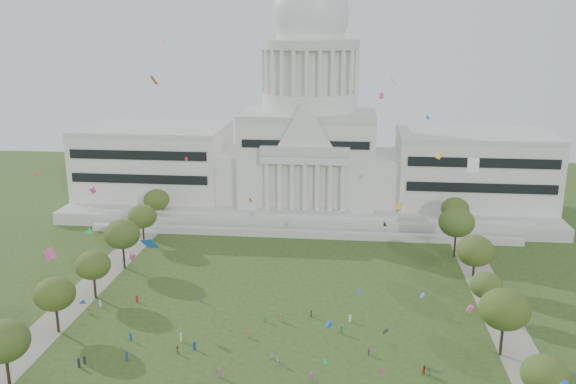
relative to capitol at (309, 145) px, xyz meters
name	(u,v)px	position (x,y,z in m)	size (l,w,h in m)	color
capitol	(309,145)	(0.00, 0.00, 0.00)	(160.00, 64.50, 91.30)	beige
path_left	(72,304)	(-48.00, -83.59, -22.28)	(8.00, 160.00, 0.04)	gray
path_right	(505,325)	(48.00, -83.59, -22.28)	(8.00, 160.00, 0.04)	gray
row_tree_l_1	(4,341)	(-44.07, -116.55, -13.34)	(8.86, 8.86, 12.59)	black
row_tree_r_1	(545,375)	(46.22, -115.34, -14.64)	(7.58, 7.58, 10.78)	black
row_tree_l_2	(55,294)	(-45.04, -96.29, -13.79)	(8.42, 8.42, 11.97)	black
row_tree_r_2	(505,309)	(44.17, -96.15, -12.64)	(9.55, 9.55, 13.58)	black
row_tree_l_3	(93,265)	(-44.09, -79.67, -14.09)	(8.12, 8.12, 11.55)	black
row_tree_r_3	(486,285)	(44.40, -79.10, -15.21)	(7.01, 7.01, 9.98)	black
row_tree_l_4	(122,234)	(-44.08, -61.17, -12.90)	(9.29, 9.29, 13.21)	black
row_tree_r_4	(475,251)	(44.76, -63.55, -13.01)	(9.19, 9.19, 13.06)	black
row_tree_l_5	(142,216)	(-45.22, -42.58, -13.88)	(8.33, 8.33, 11.85)	black
row_tree_r_5	(457,222)	(43.49, -43.40, -12.37)	(9.82, 9.82, 13.96)	black
row_tree_l_6	(156,200)	(-46.87, -24.45, -14.02)	(8.19, 8.19, 11.64)	black
row_tree_r_6	(455,209)	(45.96, -25.46, -13.79)	(8.42, 8.42, 11.97)	black
person_0	(429,371)	(29.67, -104.72, -21.46)	(0.81, 0.53, 1.67)	#33723F
person_2	(424,370)	(28.84, -104.81, -21.30)	(0.97, 0.60, 1.99)	#B21E1E
person_3	(312,377)	(8.61, -109.06, -21.34)	(1.23, 0.64, 1.91)	#994C8C
person_4	(278,360)	(1.96, -104.21, -21.36)	(1.10, 0.60, 1.87)	silver
person_5	(272,356)	(0.58, -102.38, -21.53)	(1.43, 0.56, 1.54)	silver
person_8	(177,349)	(-17.97, -102.14, -21.48)	(0.80, 0.49, 1.64)	olive
person_10	(369,351)	(18.95, -98.96, -21.45)	(0.99, 0.54, 1.68)	#994C8C
distant_crowd	(195,343)	(-15.26, -99.35, -21.44)	(58.60, 39.83, 1.93)	#26262B
kite_swarm	(269,239)	(0.49, -104.91, 2.94)	(88.05, 99.28, 56.16)	blue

